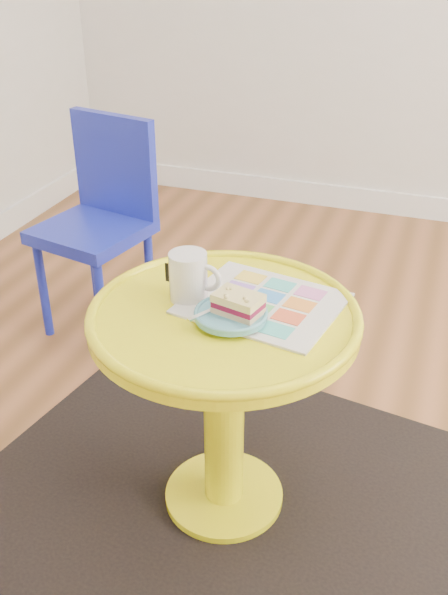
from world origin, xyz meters
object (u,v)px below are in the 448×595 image
(chair, at_px, (102,213))
(newspaper, at_px, (263,303))
(side_table, at_px, (224,372))
(mug, at_px, (189,275))
(plate, at_px, (231,315))

(chair, xyz_separation_m, newspaper, (0.78, -0.65, 0.14))
(side_table, bearing_deg, newspaper, 43.07)
(chair, bearing_deg, mug, -35.84)
(side_table, distance_m, plate, 0.18)
(newspaper, height_order, mug, mug)
(mug, bearing_deg, chair, 134.83)
(side_table, relative_size, mug, 4.87)
(chair, height_order, newspaper, chair)
(plate, bearing_deg, side_table, 131.82)
(newspaper, xyz_separation_m, mug, (-0.17, -0.03, 0.06))
(chair, relative_size, plate, 4.83)
(mug, height_order, plate, mug)
(newspaper, height_order, plate, plate)
(chair, distance_m, mug, 0.94)
(chair, relative_size, mug, 6.16)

